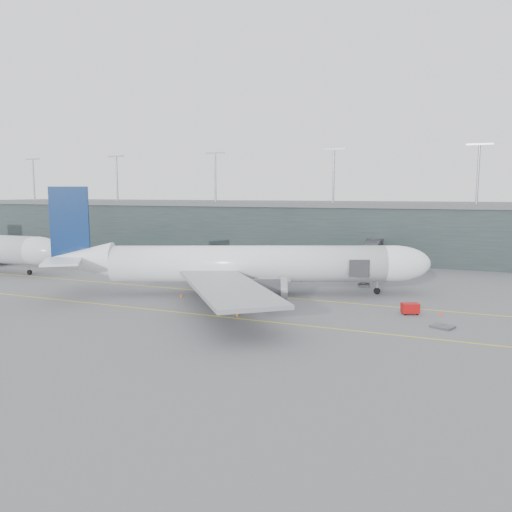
% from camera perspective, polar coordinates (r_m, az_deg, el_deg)
% --- Properties ---
extents(ground, '(320.00, 320.00, 0.00)m').
position_cam_1_polar(ground, '(92.71, -1.45, -3.84)').
color(ground, '#545358').
rests_on(ground, ground).
extents(taxiline_a, '(160.00, 0.25, 0.02)m').
position_cam_1_polar(taxiline_a, '(89.13, -2.49, -4.29)').
color(taxiline_a, yellow).
rests_on(taxiline_a, ground).
extents(taxiline_b, '(160.00, 0.25, 0.02)m').
position_cam_1_polar(taxiline_b, '(75.27, -7.65, -6.52)').
color(taxiline_b, yellow).
rests_on(taxiline_b, ground).
extents(taxiline_lead_main, '(0.25, 60.00, 0.02)m').
position_cam_1_polar(taxiline_lead_main, '(109.45, 5.18, -2.14)').
color(taxiline_lead_main, yellow).
rests_on(taxiline_lead_main, ground).
extents(taxiline_lead_adj, '(0.25, 60.00, 0.02)m').
position_cam_1_polar(taxiline_lead_adj, '(153.17, -24.74, -0.09)').
color(taxiline_lead_adj, yellow).
rests_on(taxiline_lead_adj, ground).
extents(terminal, '(240.00, 36.00, 29.00)m').
position_cam_1_polar(terminal, '(146.28, 7.76, 3.19)').
color(terminal, '#1F292A').
rests_on(terminal, ground).
extents(main_aircraft, '(64.41, 59.42, 18.88)m').
position_cam_1_polar(main_aircraft, '(87.31, -1.15, -1.00)').
color(main_aircraft, white).
rests_on(main_aircraft, ground).
extents(jet_bridge, '(7.53, 43.81, 6.67)m').
position_cam_1_polar(jet_bridge, '(110.38, 13.21, 0.38)').
color(jet_bridge, '#27272C').
rests_on(jet_bridge, ground).
extents(gse_cart, '(2.87, 2.42, 1.67)m').
position_cam_1_polar(gse_cart, '(77.36, 17.20, -5.71)').
color(gse_cart, '#9D0B0B').
rests_on(gse_cart, ground).
extents(baggage_dolly, '(3.38, 3.10, 0.27)m').
position_cam_1_polar(baggage_dolly, '(71.38, 20.55, -7.56)').
color(baggage_dolly, '#3B3B40').
rests_on(baggage_dolly, ground).
extents(uld_a, '(2.18, 1.78, 1.91)m').
position_cam_1_polar(uld_a, '(102.93, -2.40, -2.16)').
color(uld_a, '#37373C').
rests_on(uld_a, ground).
extents(uld_b, '(2.34, 1.96, 1.98)m').
position_cam_1_polar(uld_b, '(103.78, -0.02, -2.06)').
color(uld_b, '#37373C').
rests_on(uld_b, ground).
extents(uld_c, '(2.26, 2.04, 1.70)m').
position_cam_1_polar(uld_c, '(102.27, 0.52, -2.28)').
color(uld_c, '#37373C').
rests_on(uld_c, ground).
extents(cone_nose, '(0.43, 0.43, 0.69)m').
position_cam_1_polar(cone_nose, '(77.91, 20.40, -6.19)').
color(cone_nose, '#F43D0D').
rests_on(cone_nose, ground).
extents(cone_wing_stbd, '(0.43, 0.43, 0.68)m').
position_cam_1_polar(cone_wing_stbd, '(73.07, -2.16, -6.61)').
color(cone_wing_stbd, '#D9600C').
rests_on(cone_wing_stbd, ground).
extents(cone_wing_port, '(0.44, 0.44, 0.70)m').
position_cam_1_polar(cone_wing_port, '(100.66, 6.16, -2.79)').
color(cone_wing_port, '#EA590D').
rests_on(cone_wing_port, ground).
extents(cone_tail, '(0.49, 0.49, 0.77)m').
position_cam_1_polar(cone_tail, '(86.58, -8.53, -4.46)').
color(cone_tail, '#E5540C').
rests_on(cone_tail, ground).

